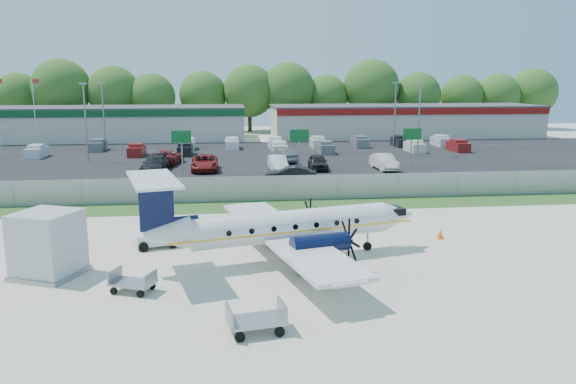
{
  "coord_description": "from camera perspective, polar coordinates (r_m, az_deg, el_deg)",
  "views": [
    {
      "loc": [
        -4.06,
        -29.6,
        9.56
      ],
      "look_at": [
        0.0,
        6.0,
        2.3
      ],
      "focal_mm": 35.0,
      "sensor_mm": 36.0,
      "label": 1
    }
  ],
  "objects": [
    {
      "name": "building_west",
      "position": [
        93.98,
        -18.86,
        6.62
      ],
      "size": [
        46.4,
        12.4,
        5.24
      ],
      "color": "beige",
      "rests_on": "ground"
    },
    {
      "name": "baggage_cart_far",
      "position": [
        22.0,
        -3.25,
        -12.8
      ],
      "size": [
        2.38,
        1.67,
        1.15
      ],
      "color": "gray",
      "rests_on": "ground"
    },
    {
      "name": "tree_line",
      "position": [
        104.12,
        -4.26,
        6.16
      ],
      "size": [
        112.0,
        6.0,
        14.0
      ],
      "primitive_type": null,
      "color": "#305E1B",
      "rests_on": "ground"
    },
    {
      "name": "parked_car_a",
      "position": [
        60.04,
        -13.3,
        1.99
      ],
      "size": [
        2.97,
        5.96,
        1.66
      ],
      "primitive_type": "imported",
      "rotation": [
        0.0,
        0.0,
        -0.12
      ],
      "color": "black",
      "rests_on": "ground"
    },
    {
      "name": "cone_nose",
      "position": [
        35.4,
        15.21,
        -4.14
      ],
      "size": [
        0.43,
        0.43,
        0.61
      ],
      "color": "orange",
      "rests_on": "ground"
    },
    {
      "name": "parked_car_b",
      "position": [
        59.95,
        -8.44,
        2.16
      ],
      "size": [
        2.92,
        6.09,
        1.68
      ],
      "primitive_type": "imported",
      "rotation": [
        0.0,
        0.0,
        0.02
      ],
      "color": "maroon",
      "rests_on": "ground"
    },
    {
      "name": "parked_car_e",
      "position": [
        60.9,
        9.72,
        2.26
      ],
      "size": [
        2.1,
        5.18,
        1.67
      ],
      "primitive_type": "imported",
      "rotation": [
        0.0,
        0.0,
        0.07
      ],
      "color": "beige",
      "rests_on": "ground"
    },
    {
      "name": "light_pole_se",
      "position": [
        81.36,
        10.82,
        8.21
      ],
      "size": [
        0.9,
        0.35,
        9.09
      ],
      "color": "gray",
      "rests_on": "ground"
    },
    {
      "name": "service_container",
      "position": [
        30.02,
        -23.22,
        -5.08
      ],
      "size": [
        3.8,
        3.8,
        3.21
      ],
      "color": "silver",
      "rests_on": "ground"
    },
    {
      "name": "perimeter_fence",
      "position": [
        44.61,
        -1.16,
        0.4
      ],
      "size": [
        120.0,
        0.06,
        1.99
      ],
      "color": "gray",
      "rests_on": "ground"
    },
    {
      "name": "light_pole_sw",
      "position": [
        79.34,
        -18.26,
        7.76
      ],
      "size": [
        0.9,
        0.35,
        9.09
      ],
      "color": "gray",
      "rests_on": "ground"
    },
    {
      "name": "sign_right",
      "position": [
        55.84,
        12.45,
        5.07
      ],
      "size": [
        1.8,
        0.26,
        5.0
      ],
      "color": "gray",
      "rests_on": "ground"
    },
    {
      "name": "access_road",
      "position": [
        49.69,
        -1.7,
        0.37
      ],
      "size": [
        170.0,
        8.0,
        0.02
      ],
      "primitive_type": "cube",
      "color": "black",
      "rests_on": "ground"
    },
    {
      "name": "parked_car_c",
      "position": [
        59.2,
        -1.04,
        2.16
      ],
      "size": [
        1.86,
        4.95,
        1.61
      ],
      "primitive_type": "imported",
      "rotation": [
        0.0,
        0.0,
        0.03
      ],
      "color": "silver",
      "rests_on": "ground"
    },
    {
      "name": "flagpole_east",
      "position": [
        88.85,
        -24.34,
        7.93
      ],
      "size": [
        1.06,
        0.12,
        10.0
      ],
      "color": "silver",
      "rests_on": "ground"
    },
    {
      "name": "far_parking_rows",
      "position": [
        75.32,
        -3.37,
        4.15
      ],
      "size": [
        56.0,
        10.0,
        1.6
      ],
      "primitive_type": null,
      "color": "gray",
      "rests_on": "ground"
    },
    {
      "name": "parked_car_f",
      "position": [
        65.2,
        -12.15,
        2.77
      ],
      "size": [
        3.84,
        6.34,
        1.65
      ],
      "primitive_type": "imported",
      "rotation": [
        0.0,
        0.0,
        2.94
      ],
      "color": "maroon",
      "rests_on": "ground"
    },
    {
      "name": "light_pole_ne",
      "position": [
        71.88,
        13.19,
        7.71
      ],
      "size": [
        0.9,
        0.35,
        9.09
      ],
      "color": "gray",
      "rests_on": "ground"
    },
    {
      "name": "pushback_tug",
      "position": [
        33.42,
        -13.12,
        -4.41
      ],
      "size": [
        2.61,
        2.22,
        1.25
      ],
      "color": "silver",
      "rests_on": "ground"
    },
    {
      "name": "ground",
      "position": [
        31.37,
        1.25,
        -6.29
      ],
      "size": [
        170.0,
        170.0,
        0.0
      ],
      "primitive_type": "plane",
      "color": "beige",
      "rests_on": "ground"
    },
    {
      "name": "sign_mid",
      "position": [
        53.31,
        1.15,
        5.05
      ],
      "size": [
        1.8,
        0.26,
        5.0
      ],
      "color": "gray",
      "rests_on": "ground"
    },
    {
      "name": "light_pole_nw",
      "position": [
        69.59,
        -19.9,
        7.22
      ],
      "size": [
        0.9,
        0.35,
        9.09
      ],
      "color": "gray",
      "rests_on": "ground"
    },
    {
      "name": "parked_car_d",
      "position": [
        60.05,
        3.05,
        2.28
      ],
      "size": [
        2.23,
        4.88,
        1.62
      ],
      "primitive_type": "imported",
      "rotation": [
        0.0,
        0.0,
        -0.07
      ],
      "color": "black",
      "rests_on": "ground"
    },
    {
      "name": "road_car_east",
      "position": [
        56.89,
        26.99,
        0.52
      ],
      "size": [
        5.27,
        2.86,
        1.4
      ],
      "primitive_type": "imported",
      "rotation": [
        0.0,
        0.0,
        1.46
      ],
      "color": "black",
      "rests_on": "ground"
    },
    {
      "name": "aircraft",
      "position": [
        29.81,
        -0.19,
        -3.47
      ],
      "size": [
        15.98,
        15.63,
        4.88
      ],
      "color": "silver",
      "rests_on": "ground"
    },
    {
      "name": "cone_starboard_wing",
      "position": [
        38.36,
        -7.45,
        -2.71
      ],
      "size": [
        0.35,
        0.35,
        0.5
      ],
      "color": "orange",
      "rests_on": "ground"
    },
    {
      "name": "baggage_cart_near",
      "position": [
        26.79,
        -15.49,
        -8.82
      ],
      "size": [
        2.21,
        1.78,
        1.01
      ],
      "color": "gray",
      "rests_on": "ground"
    },
    {
      "name": "building_east",
      "position": [
        96.63,
        11.73,
        7.11
      ],
      "size": [
        44.4,
        12.4,
        5.24
      ],
      "color": "beige",
      "rests_on": "ground"
    },
    {
      "name": "parking_lot",
      "position": [
        70.37,
        -3.14,
        3.64
      ],
      "size": [
        170.0,
        32.0,
        0.02
      ],
      "primitive_type": "cube",
      "color": "black",
      "rests_on": "ground"
    },
    {
      "name": "grass_verge",
      "position": [
        42.87,
        -0.91,
        -1.42
      ],
      "size": [
        170.0,
        4.0,
        0.02
      ],
      "primitive_type": "cube",
      "color": "#2D561E",
      "rests_on": "ground"
    },
    {
      "name": "road_car_mid",
      "position": [
        52.0,
        0.22,
        0.86
      ],
      "size": [
        5.07,
        2.38,
        1.61
      ],
      "primitive_type": "imported",
      "rotation": [
        0.0,
        0.0,
        -1.71
      ],
      "color": "black",
      "rests_on": "ground"
    },
    {
      "name": "parked_car_g",
      "position": [
        65.38,
        -0.53,
        3.05
      ],
      "size": [
        3.17,
        5.17,
        1.61
      ],
      "primitive_type": "imported",
      "rotation": [
        0.0,
        0.0,
        3.47
      ],
      "color": "#595B5E",
      "rests_on": "ground"
    },
    {
      "name": "sign_left",
      "position": [
        52.99,
        -10.77,
        4.81
      ],
      "size": [
        1.8,
        0.26,
        5.0
      ],
      "color": "gray",
      "rests_on": "ground"
    }
  ]
}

